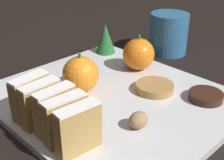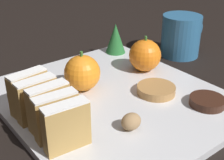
{
  "view_description": "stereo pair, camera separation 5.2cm",
  "coord_description": "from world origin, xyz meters",
  "px_view_note": "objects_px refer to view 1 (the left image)",
  "views": [
    {
      "loc": [
        -0.32,
        -0.33,
        0.28
      ],
      "look_at": [
        0.0,
        0.0,
        0.04
      ],
      "focal_mm": 50.0,
      "sensor_mm": 36.0,
      "label": 1
    },
    {
      "loc": [
        -0.28,
        -0.36,
        0.28
      ],
      "look_at": [
        0.0,
        0.0,
        0.04
      ],
      "focal_mm": 50.0,
      "sensor_mm": 36.0,
      "label": 2
    }
  ],
  "objects_px": {
    "orange_near": "(139,54)",
    "orange_far": "(81,74)",
    "chocolate_cookie": "(206,96)",
    "walnut": "(138,120)",
    "coffee_mug": "(169,33)"
  },
  "relations": [
    {
      "from": "orange_near",
      "to": "orange_far",
      "type": "bearing_deg",
      "value": 176.38
    },
    {
      "from": "chocolate_cookie",
      "to": "walnut",
      "type": "bearing_deg",
      "value": 169.32
    },
    {
      "from": "orange_far",
      "to": "chocolate_cookie",
      "type": "height_order",
      "value": "orange_far"
    },
    {
      "from": "orange_far",
      "to": "walnut",
      "type": "relative_size",
      "value": 2.34
    },
    {
      "from": "orange_near",
      "to": "walnut",
      "type": "bearing_deg",
      "value": -138.7
    },
    {
      "from": "orange_near",
      "to": "orange_far",
      "type": "distance_m",
      "value": 0.14
    },
    {
      "from": "orange_far",
      "to": "chocolate_cookie",
      "type": "relative_size",
      "value": 1.25
    },
    {
      "from": "orange_near",
      "to": "coffee_mug",
      "type": "relative_size",
      "value": 0.6
    },
    {
      "from": "orange_near",
      "to": "chocolate_cookie",
      "type": "relative_size",
      "value": 1.24
    },
    {
      "from": "chocolate_cookie",
      "to": "coffee_mug",
      "type": "xyz_separation_m",
      "value": [
        0.15,
        0.19,
        0.03
      ]
    },
    {
      "from": "orange_far",
      "to": "walnut",
      "type": "bearing_deg",
      "value": -94.78
    },
    {
      "from": "chocolate_cookie",
      "to": "orange_far",
      "type": "bearing_deg",
      "value": 127.14
    },
    {
      "from": "orange_near",
      "to": "coffee_mug",
      "type": "distance_m",
      "value": 0.14
    },
    {
      "from": "orange_far",
      "to": "chocolate_cookie",
      "type": "distance_m",
      "value": 0.21
    },
    {
      "from": "walnut",
      "to": "coffee_mug",
      "type": "bearing_deg",
      "value": 29.16
    }
  ]
}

